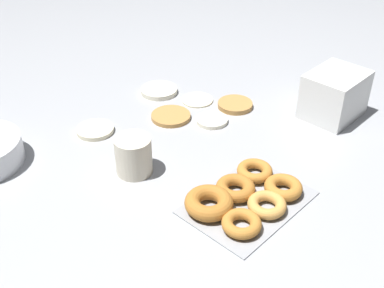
% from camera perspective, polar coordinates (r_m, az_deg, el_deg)
% --- Properties ---
extents(ground_plane, '(3.00, 3.00, 0.00)m').
position_cam_1_polar(ground_plane, '(1.22, -1.33, 0.52)').
color(ground_plane, '#9EA0A5').
extents(pancake_0, '(0.10, 0.10, 0.01)m').
position_cam_1_polar(pancake_0, '(1.28, -11.39, 1.66)').
color(pancake_0, beige).
rests_on(pancake_0, ground_plane).
extents(pancake_1, '(0.09, 0.09, 0.01)m').
position_cam_1_polar(pancake_1, '(1.39, 0.63, 5.33)').
color(pancake_1, beige).
rests_on(pancake_1, ground_plane).
extents(pancake_2, '(0.09, 0.09, 0.01)m').
position_cam_1_polar(pancake_2, '(1.29, 2.33, 2.86)').
color(pancake_2, silver).
rests_on(pancake_2, ground_plane).
extents(pancake_3, '(0.10, 0.10, 0.01)m').
position_cam_1_polar(pancake_3, '(1.37, 5.13, 4.65)').
color(pancake_3, '#B27F42').
rests_on(pancake_3, ground_plane).
extents(pancake_4, '(0.11, 0.11, 0.01)m').
position_cam_1_polar(pancake_4, '(1.44, -3.92, 6.33)').
color(pancake_4, silver).
rests_on(pancake_4, ground_plane).
extents(pancake_5, '(0.11, 0.11, 0.01)m').
position_cam_1_polar(pancake_5, '(1.31, -2.52, 3.31)').
color(pancake_5, '#B27F42').
rests_on(pancake_5, ground_plane).
extents(donut_tray, '(0.26, 0.19, 0.04)m').
position_cam_1_polar(donut_tray, '(1.02, 6.18, -6.29)').
color(donut_tray, '#93969B').
rests_on(donut_tray, ground_plane).
extents(container_stack, '(0.16, 0.13, 0.13)m').
position_cam_1_polar(container_stack, '(1.35, 16.53, 5.60)').
color(container_stack, white).
rests_on(container_stack, ground_plane).
extents(paper_cup, '(0.08, 0.08, 0.09)m').
position_cam_1_polar(paper_cup, '(1.10, -6.94, -1.36)').
color(paper_cup, beige).
rests_on(paper_cup, ground_plane).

